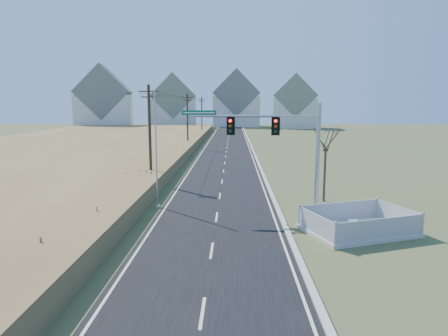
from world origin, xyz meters
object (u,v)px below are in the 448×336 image
fence_enclosure (358,228)px  bare_tree (326,137)px  open_sign (353,225)px  flagpole (156,162)px  traffic_signal_mast (288,147)px

fence_enclosure → bare_tree: bearing=72.4°
open_sign → flagpole: flagpole is taller
flagpole → traffic_signal_mast: bearing=-10.1°
fence_enclosure → open_sign: 0.38m
flagpole → fence_enclosure: bearing=-22.8°
bare_tree → fence_enclosure: bearing=-87.8°
traffic_signal_mast → bare_tree: (3.28, 3.77, 0.36)m
flagpole → bare_tree: 12.51m
traffic_signal_mast → flagpole: 9.15m
traffic_signal_mast → fence_enclosure: traffic_signal_mast is taller
traffic_signal_mast → bare_tree: traffic_signal_mast is taller
flagpole → bare_tree: bearing=10.1°
fence_enclosure → flagpole: flagpole is taller
flagpole → bare_tree: flagpole is taller
fence_enclosure → bare_tree: (-0.28, 7.44, 4.58)m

